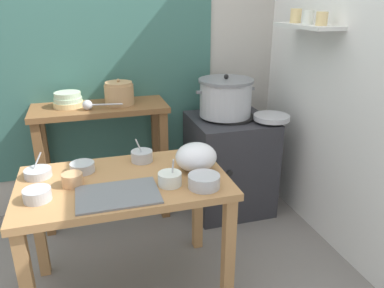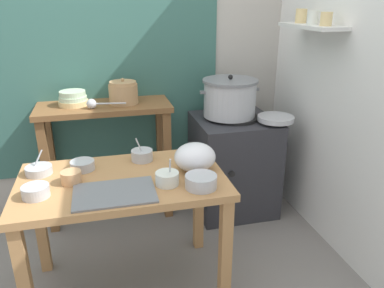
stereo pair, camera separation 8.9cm
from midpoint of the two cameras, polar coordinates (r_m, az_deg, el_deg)
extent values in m
plane|color=gray|center=(2.49, -9.16, -19.72)|extent=(9.00, 9.00, 0.00)
cube|color=#B2ADA3|center=(3.01, -11.65, 14.66)|extent=(4.40, 0.10, 2.60)
cube|color=#38665B|center=(2.94, -16.62, 15.06)|extent=(1.90, 0.02, 2.10)
cube|color=white|center=(2.63, 20.88, 12.85)|extent=(0.10, 3.20, 2.60)
cube|color=silver|center=(2.69, 16.04, 16.79)|extent=(0.20, 0.56, 0.02)
cylinder|color=#E5C684|center=(2.56, 18.07, 17.59)|extent=(0.07, 0.07, 0.08)
cylinder|color=silver|center=(2.69, 16.24, 17.94)|extent=(0.07, 0.07, 0.09)
cylinder|color=#E5C684|center=(2.82, 14.52, 18.29)|extent=(0.08, 0.08, 0.09)
cube|color=#B27F4C|center=(2.06, -11.49, -5.77)|extent=(1.10, 0.66, 0.04)
cube|color=#B27F4C|center=(2.11, 4.26, -16.21)|extent=(0.06, 0.06, 0.68)
cube|color=#B27F4C|center=(2.51, -23.19, -11.45)|extent=(0.06, 0.06, 0.68)
cube|color=#B27F4C|center=(2.55, -0.19, -8.91)|extent=(0.06, 0.06, 0.68)
cube|color=brown|center=(2.81, -14.69, 5.23)|extent=(0.96, 0.40, 0.04)
cube|color=brown|center=(2.85, -22.37, -5.21)|extent=(0.06, 0.06, 0.86)
cube|color=brown|center=(2.87, -5.12, -3.42)|extent=(0.06, 0.06, 0.86)
cube|color=brown|center=(3.12, -21.94, -2.85)|extent=(0.06, 0.06, 0.86)
cube|color=brown|center=(3.14, -6.23, -1.23)|extent=(0.06, 0.06, 0.86)
cube|color=#2D2D33|center=(3.04, 4.77, -2.94)|extent=(0.60, 0.60, 0.76)
cylinder|color=black|center=(2.91, 5.01, 4.10)|extent=(0.36, 0.36, 0.02)
cylinder|color=black|center=(2.72, 4.75, -4.40)|extent=(0.04, 0.02, 0.04)
cylinder|color=#B7BABF|center=(2.87, 4.20, 6.83)|extent=(0.39, 0.39, 0.26)
cylinder|color=slate|center=(2.84, 4.28, 9.57)|extent=(0.41, 0.41, 0.02)
sphere|color=black|center=(2.84, 4.29, 10.13)|extent=(0.04, 0.04, 0.04)
cube|color=slate|center=(2.79, 0.10, 7.84)|extent=(0.04, 0.02, 0.02)
cube|color=slate|center=(2.94, 8.17, 8.30)|extent=(0.04, 0.02, 0.02)
cylinder|color=tan|center=(2.80, -11.85, 7.33)|extent=(0.21, 0.21, 0.14)
cylinder|color=tan|center=(2.78, -11.98, 8.96)|extent=(0.19, 0.19, 0.02)
sphere|color=tan|center=(2.78, -12.01, 9.41)|extent=(0.02, 0.02, 0.02)
cylinder|color=#E5C684|center=(2.84, -19.05, 5.73)|extent=(0.21, 0.21, 0.04)
cylinder|color=#B7D1AD|center=(2.83, -19.13, 6.39)|extent=(0.20, 0.20, 0.03)
cylinder|color=#B7D1AD|center=(2.83, -19.21, 7.05)|extent=(0.18, 0.18, 0.04)
sphere|color=#B7BABF|center=(2.71, -16.47, 5.68)|extent=(0.07, 0.07, 0.07)
cylinder|color=#B7BABF|center=(2.69, -13.59, 5.85)|extent=(0.20, 0.04, 0.01)
cube|color=slate|center=(1.90, -12.51, -7.51)|extent=(0.40, 0.28, 0.01)
ellipsoid|color=white|center=(2.09, -0.60, -1.99)|extent=(0.23, 0.22, 0.16)
cylinder|color=#B7BABF|center=(2.84, 11.07, 3.97)|extent=(0.27, 0.27, 0.04)
cylinder|color=silver|center=(1.95, -4.69, -5.30)|extent=(0.12, 0.12, 0.07)
cylinder|color=#337238|center=(1.93, -4.72, -4.56)|extent=(0.10, 0.10, 0.01)
cylinder|color=#B7BABF|center=(1.93, -4.28, -3.97)|extent=(0.02, 0.10, 0.16)
cylinder|color=#B7BABF|center=(2.24, -8.73, -1.83)|extent=(0.13, 0.13, 0.06)
cylinder|color=#BFB28C|center=(2.23, -8.76, -1.22)|extent=(0.11, 0.11, 0.01)
cylinder|color=#B7BABF|center=(2.21, -8.89, -1.00)|extent=(0.06, 0.03, 0.14)
cylinder|color=#B7BABF|center=(2.19, -17.39, -3.39)|extent=(0.13, 0.13, 0.05)
cylinder|color=beige|center=(2.18, -17.45, -2.90)|extent=(0.11, 0.11, 0.01)
cylinder|color=#B7BABF|center=(1.96, -23.60, -7.05)|extent=(0.13, 0.13, 0.06)
cylinder|color=#BFB28C|center=(1.95, -23.70, -6.45)|extent=(0.11, 0.11, 0.01)
cylinder|color=#B7BABF|center=(1.92, 0.49, -5.65)|extent=(0.16, 0.16, 0.07)
cylinder|color=brown|center=(1.91, 0.49, -4.92)|extent=(0.14, 0.14, 0.01)
cylinder|color=tan|center=(2.05, -18.86, -5.12)|extent=(0.11, 0.11, 0.07)
cylinder|color=beige|center=(2.03, -18.95, -4.45)|extent=(0.09, 0.09, 0.01)
cylinder|color=#B7BABF|center=(2.21, -23.36, -4.06)|extent=(0.14, 0.14, 0.04)
cylinder|color=maroon|center=(2.20, -23.42, -3.68)|extent=(0.12, 0.12, 0.01)
cylinder|color=#B7BABF|center=(2.21, -23.67, -2.88)|extent=(0.08, 0.04, 0.13)
camera|label=1|loc=(0.04, -91.16, -0.45)|focal=35.24mm
camera|label=2|loc=(0.04, 88.84, 0.45)|focal=35.24mm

